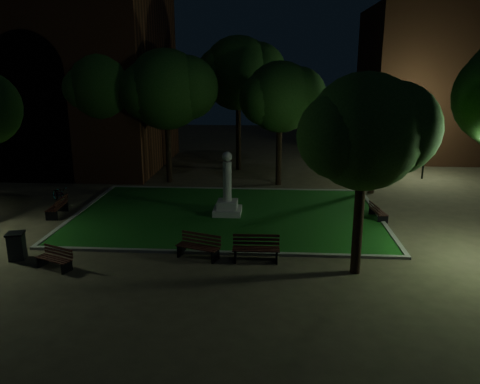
{
  "coord_description": "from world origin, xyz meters",
  "views": [
    {
      "loc": [
        2.16,
        -20.55,
        7.3
      ],
      "look_at": [
        0.71,
        1.0,
        1.51
      ],
      "focal_mm": 35.0,
      "sensor_mm": 36.0,
      "label": 1
    }
  ],
  "objects_px": {
    "monument": "(227,197)",
    "trash_bin": "(17,246)",
    "bench_near_right": "(256,249)",
    "bench_west_near": "(55,259)",
    "bench_left_side": "(58,207)",
    "bench_near_left": "(199,247)",
    "bench_right_side": "(377,212)",
    "bicycle": "(59,194)"
  },
  "relations": [
    {
      "from": "monument",
      "to": "trash_bin",
      "type": "xyz_separation_m",
      "value": [
        -7.69,
        -6.13,
        -0.4
      ]
    },
    {
      "from": "bench_near_right",
      "to": "bench_right_side",
      "type": "height_order",
      "value": "bench_near_right"
    },
    {
      "from": "monument",
      "to": "bench_left_side",
      "type": "relative_size",
      "value": 1.81
    },
    {
      "from": "bicycle",
      "to": "bench_right_side",
      "type": "bearing_deg",
      "value": -55.2
    },
    {
      "from": "bicycle",
      "to": "bench_near_right",
      "type": "bearing_deg",
      "value": -82.07
    },
    {
      "from": "bench_left_side",
      "to": "bicycle",
      "type": "distance_m",
      "value": 2.71
    },
    {
      "from": "monument",
      "to": "trash_bin",
      "type": "relative_size",
      "value": 2.93
    },
    {
      "from": "monument",
      "to": "bench_west_near",
      "type": "relative_size",
      "value": 2.08
    },
    {
      "from": "bench_west_near",
      "to": "bench_right_side",
      "type": "distance_m",
      "value": 14.86
    },
    {
      "from": "bench_near_right",
      "to": "monument",
      "type": "bearing_deg",
      "value": 105.2
    },
    {
      "from": "monument",
      "to": "bench_left_side",
      "type": "distance_m",
      "value": 8.58
    },
    {
      "from": "bench_west_near",
      "to": "bicycle",
      "type": "relative_size",
      "value": 0.95
    },
    {
      "from": "bench_left_side",
      "to": "bench_right_side",
      "type": "height_order",
      "value": "bench_left_side"
    },
    {
      "from": "bench_right_side",
      "to": "bicycle",
      "type": "height_order",
      "value": "bicycle"
    },
    {
      "from": "trash_bin",
      "to": "bench_left_side",
      "type": "bearing_deg",
      "value": 98.79
    },
    {
      "from": "bench_west_near",
      "to": "bench_left_side",
      "type": "bearing_deg",
      "value": 137.39
    },
    {
      "from": "bench_near_right",
      "to": "bench_near_left",
      "type": "bearing_deg",
      "value": 175.81
    },
    {
      "from": "bench_near_right",
      "to": "bench_right_side",
      "type": "distance_m",
      "value": 7.97
    },
    {
      "from": "bench_right_side",
      "to": "trash_bin",
      "type": "relative_size",
      "value": 1.38
    },
    {
      "from": "bench_west_near",
      "to": "bench_near_left",
      "type": "bearing_deg",
      "value": 38.62
    },
    {
      "from": "trash_bin",
      "to": "bench_near_right",
      "type": "bearing_deg",
      "value": 3.08
    },
    {
      "from": "bench_right_side",
      "to": "bicycle",
      "type": "distance_m",
      "value": 17.17
    },
    {
      "from": "bench_near_right",
      "to": "bench_left_side",
      "type": "bearing_deg",
      "value": 152.85
    },
    {
      "from": "monument",
      "to": "bench_right_side",
      "type": "distance_m",
      "value": 7.47
    },
    {
      "from": "bench_near_left",
      "to": "bench_near_right",
      "type": "relative_size",
      "value": 1.0
    },
    {
      "from": "bench_near_right",
      "to": "trash_bin",
      "type": "xyz_separation_m",
      "value": [
        -9.33,
        -0.5,
        0.08
      ]
    },
    {
      "from": "monument",
      "to": "bench_west_near",
      "type": "height_order",
      "value": "monument"
    },
    {
      "from": "trash_bin",
      "to": "monument",
      "type": "bearing_deg",
      "value": 38.54
    },
    {
      "from": "monument",
      "to": "bicycle",
      "type": "bearing_deg",
      "value": 169.08
    },
    {
      "from": "bicycle",
      "to": "bench_left_side",
      "type": "bearing_deg",
      "value": -115.27
    },
    {
      "from": "monument",
      "to": "bench_near_left",
      "type": "xyz_separation_m",
      "value": [
        -0.62,
        -5.5,
        -0.51
      ]
    },
    {
      "from": "bench_left_side",
      "to": "trash_bin",
      "type": "height_order",
      "value": "trash_bin"
    },
    {
      "from": "bench_near_left",
      "to": "bench_right_side",
      "type": "relative_size",
      "value": 1.22
    },
    {
      "from": "bench_right_side",
      "to": "trash_bin",
      "type": "xyz_separation_m",
      "value": [
        -15.13,
        -5.96,
        0.18
      ]
    },
    {
      "from": "bench_near_left",
      "to": "bicycle",
      "type": "height_order",
      "value": "bench_near_left"
    },
    {
      "from": "bench_west_near",
      "to": "bench_right_side",
      "type": "xyz_separation_m",
      "value": [
        13.25,
        6.71,
        -0.0
      ]
    },
    {
      "from": "bench_near_left",
      "to": "bench_right_side",
      "type": "xyz_separation_m",
      "value": [
        8.06,
        5.34,
        -0.07
      ]
    },
    {
      "from": "bench_near_left",
      "to": "trash_bin",
      "type": "distance_m",
      "value": 7.1
    },
    {
      "from": "bench_near_left",
      "to": "monument",
      "type": "bearing_deg",
      "value": 103.75
    },
    {
      "from": "bicycle",
      "to": "bench_near_left",
      "type": "bearing_deg",
      "value": -87.73
    },
    {
      "from": "bench_near_left",
      "to": "bench_near_right",
      "type": "height_order",
      "value": "bench_near_right"
    },
    {
      "from": "bench_left_side",
      "to": "bench_near_left",
      "type": "bearing_deg",
      "value": 53.51
    }
  ]
}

